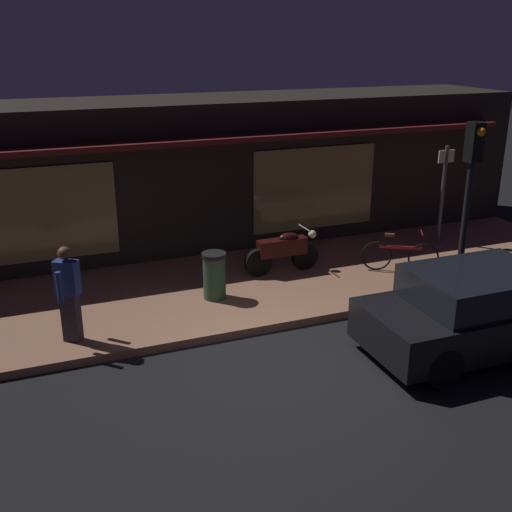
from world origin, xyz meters
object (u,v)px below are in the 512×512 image
at_px(motorcycle, 283,250).
at_px(traffic_light_pole, 469,185).
at_px(trash_bin, 214,275).
at_px(bicycle_parked, 400,256).
at_px(sign_post, 443,189).
at_px(parked_car_near, 481,310).
at_px(person_photographer, 69,292).

distance_m(motorcycle, traffic_light_pole, 4.09).
height_order(trash_bin, traffic_light_pole, traffic_light_pole).
xyz_separation_m(motorcycle, bicycle_parked, (2.37, -0.89, -0.14)).
bearing_deg(motorcycle, bicycle_parked, -20.55).
bearing_deg(trash_bin, motorcycle, 23.15).
bearing_deg(trash_bin, bicycle_parked, -1.50).
height_order(sign_post, parked_car_near, sign_post).
distance_m(traffic_light_pole, parked_car_near, 2.31).
xyz_separation_m(motorcycle, trash_bin, (-1.82, -0.78, -0.03)).
bearing_deg(sign_post, bicycle_parked, -146.74).
distance_m(motorcycle, person_photographer, 4.88).
height_order(bicycle_parked, parked_car_near, parked_car_near).
bearing_deg(sign_post, parked_car_near, -120.16).
relative_size(motorcycle, sign_post, 0.71).
relative_size(trash_bin, traffic_light_pole, 0.26).
relative_size(person_photographer, trash_bin, 1.80).
relative_size(traffic_light_pole, parked_car_near, 0.88).
bearing_deg(motorcycle, traffic_light_pole, -49.33).
xyz_separation_m(motorcycle, sign_post, (4.42, 0.46, 0.86)).
bearing_deg(motorcycle, person_photographer, -160.90).
bearing_deg(person_photographer, sign_post, 12.81).
distance_m(person_photographer, parked_car_near, 6.84).
xyz_separation_m(person_photographer, traffic_light_pole, (6.98, -1.18, 1.45)).
bearing_deg(trash_bin, traffic_light_pole, -25.43).
bearing_deg(bicycle_parked, parked_car_near, -100.65).
height_order(motorcycle, parked_car_near, parked_car_near).
bearing_deg(person_photographer, bicycle_parked, 5.77).
relative_size(person_photographer, parked_car_near, 0.41).
bearing_deg(person_photographer, traffic_light_pole, -9.63).
xyz_separation_m(sign_post, parked_car_near, (-2.66, -4.57, -0.81)).
bearing_deg(sign_post, person_photographer, -167.19).
relative_size(sign_post, traffic_light_pole, 0.67).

